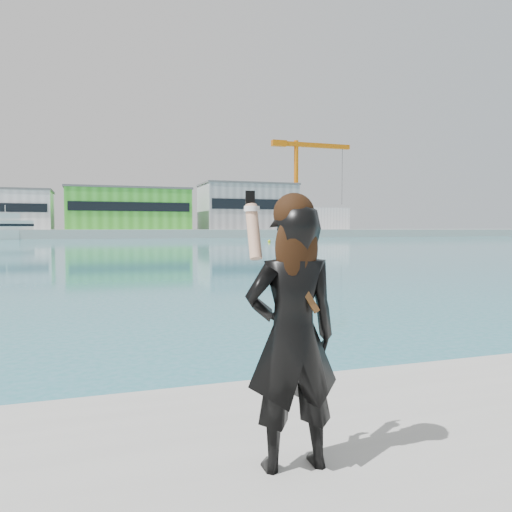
{
  "coord_description": "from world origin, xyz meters",
  "views": [
    {
      "loc": [
        -1.88,
        -3.6,
        2.3
      ],
      "look_at": [
        -0.69,
        -0.09,
        2.09
      ],
      "focal_mm": 35.0,
      "sensor_mm": 36.0,
      "label": 1
    }
  ],
  "objects_px": {
    "motor_yacht": "(12,230)",
    "woman": "(292,329)",
    "dock_crane": "(300,181)",
    "buoy_near": "(269,242)"
  },
  "relations": [
    {
      "from": "dock_crane",
      "to": "motor_yacht",
      "type": "relative_size",
      "value": 1.51
    },
    {
      "from": "dock_crane",
      "to": "motor_yacht",
      "type": "height_order",
      "value": "dock_crane"
    },
    {
      "from": "motor_yacht",
      "to": "woman",
      "type": "bearing_deg",
      "value": -97.11
    },
    {
      "from": "buoy_near",
      "to": "woman",
      "type": "height_order",
      "value": "woman"
    },
    {
      "from": "dock_crane",
      "to": "woman",
      "type": "xyz_separation_m",
      "value": [
        -53.9,
        -122.8,
        -13.39
      ]
    },
    {
      "from": "dock_crane",
      "to": "buoy_near",
      "type": "relative_size",
      "value": 48.0
    },
    {
      "from": "buoy_near",
      "to": "woman",
      "type": "xyz_separation_m",
      "value": [
        -27.08,
        -74.16,
        1.67
      ]
    },
    {
      "from": "motor_yacht",
      "to": "buoy_near",
      "type": "height_order",
      "value": "motor_yacht"
    },
    {
      "from": "motor_yacht",
      "to": "dock_crane",
      "type": "bearing_deg",
      "value": -7.0
    },
    {
      "from": "motor_yacht",
      "to": "woman",
      "type": "height_order",
      "value": "motor_yacht"
    }
  ]
}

